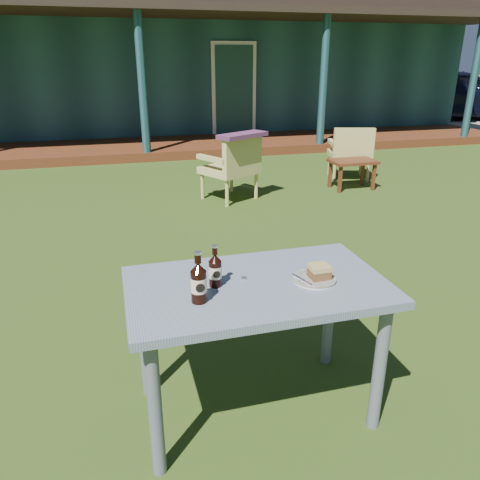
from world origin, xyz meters
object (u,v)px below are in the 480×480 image
object	(u,v)px
cola_bottle_far	(199,282)
armchair_left	(233,165)
plate	(314,279)
cake_slice	(319,271)
car_near	(453,94)
cola_bottle_near	(215,270)
side_table	(353,164)
cafe_table	(257,302)
armchair_right	(351,150)

from	to	relation	value
cola_bottle_far	armchair_left	bearing A→B (deg)	73.33
plate	armchair_left	distance (m)	3.80
cake_slice	armchair_left	xyz separation A→B (m)	(0.56, 3.75, -0.31)
car_near	plate	xyz separation A→B (m)	(-8.73, -10.07, 0.01)
cake_slice	cola_bottle_near	bearing A→B (deg)	171.55
car_near	cola_bottle_far	bearing A→B (deg)	147.91
armchair_left	cake_slice	bearing A→B (deg)	-98.54
car_near	side_table	world-z (taller)	car_near
cafe_table	cola_bottle_near	distance (m)	0.26
side_table	cola_bottle_near	bearing A→B (deg)	-125.94
plate	cake_slice	world-z (taller)	cake_slice
cake_slice	cafe_table	bearing A→B (deg)	170.47
cola_bottle_near	cola_bottle_far	size ratio (longest dim) A/B	0.86
car_near	armchair_right	distance (m)	8.48
plate	cola_bottle_near	world-z (taller)	cola_bottle_near
cake_slice	armchair_right	distance (m)	5.00
cafe_table	side_table	bearing A→B (deg)	56.18
plate	cafe_table	bearing A→B (deg)	170.57
cola_bottle_far	cola_bottle_near	bearing A→B (deg)	51.89
cafe_table	side_table	distance (m)	4.58
cola_bottle_near	cola_bottle_far	world-z (taller)	cola_bottle_far
armchair_right	side_table	bearing A→B (deg)	-114.19
side_table	armchair_right	bearing A→B (deg)	65.81
armchair_right	car_near	bearing A→B (deg)	42.68
cola_bottle_far	side_table	bearing A→B (deg)	53.99
cola_bottle_near	armchair_left	xyz separation A→B (m)	(1.04, 3.68, -0.35)
cafe_table	cola_bottle_far	size ratio (longest dim) A/B	5.21
cafe_table	armchair_left	size ratio (longest dim) A/B	1.49
cola_bottle_near	armchair_right	world-z (taller)	cola_bottle_near
cola_bottle_far	car_near	bearing A→B (deg)	47.49
cola_bottle_near	armchair_right	bearing A→B (deg)	55.25
car_near	cola_bottle_near	distance (m)	13.58
cola_bottle_far	cafe_table	bearing A→B (deg)	19.53
cake_slice	armchair_left	distance (m)	3.81
car_near	cafe_table	distance (m)	13.47
cake_slice	cola_bottle_far	distance (m)	0.58
car_near	side_table	distance (m)	8.97
armchair_left	armchair_right	distance (m)	2.00
car_near	side_table	bearing A→B (deg)	144.42
cake_slice	cola_bottle_near	xyz separation A→B (m)	(-0.48, 0.07, 0.03)
armchair_right	armchair_left	bearing A→B (deg)	-163.26
car_near	side_table	xyz separation A→B (m)	(-6.45, -6.23, -0.38)
plate	armchair_left	size ratio (longest dim) A/B	0.25
plate	side_table	xyz separation A→B (m)	(2.28, 3.84, -0.39)
cafe_table	side_table	xyz separation A→B (m)	(2.54, 3.80, -0.28)
cake_slice	side_table	xyz separation A→B (m)	(2.26, 3.85, -0.42)
cola_bottle_far	armchair_left	distance (m)	3.99
cake_slice	armchair_left	size ratio (longest dim) A/B	0.11
plate	cola_bottle_far	size ratio (longest dim) A/B	0.89
cola_bottle_near	cola_bottle_far	distance (m)	0.16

